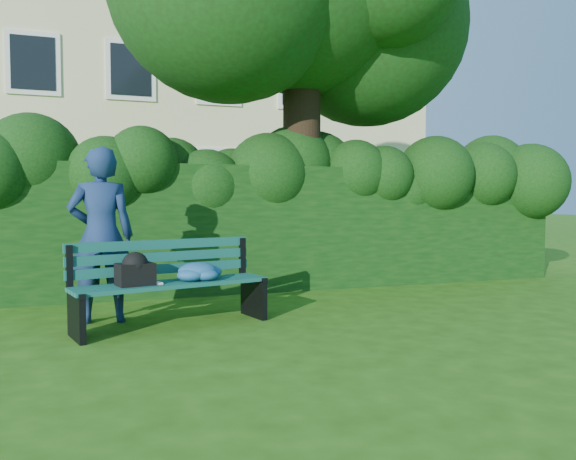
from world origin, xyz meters
name	(u,v)px	position (x,y,z in m)	size (l,w,h in m)	color
ground	(306,317)	(0.00, 0.00, 0.00)	(80.00, 80.00, 0.00)	#285311
apartment_building	(159,63)	(0.00, 13.99, 6.00)	(16.00, 8.08, 12.00)	beige
hedge	(252,228)	(0.00, 2.20, 0.90)	(10.00, 1.00, 1.80)	black
park_bench	(173,279)	(-1.46, 0.04, 0.50)	(2.08, 1.03, 0.89)	#0D4343
man_reading	(101,235)	(-2.15, 0.48, 0.94)	(0.68, 0.45, 1.87)	navy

